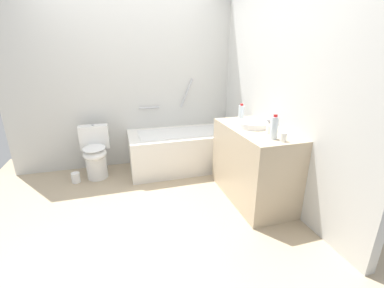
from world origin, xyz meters
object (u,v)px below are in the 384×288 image
water_bottle_0 (241,113)px  bathtub (183,149)px  toilet (95,154)px  water_bottle_2 (242,113)px  water_bottle_1 (274,128)px  drinking_glass_1 (283,137)px  sink_basin (252,124)px  toilet_paper_roll (76,178)px  sink_faucet (268,123)px  drinking_glass_0 (270,129)px

water_bottle_0 → bathtub: bearing=125.0°
bathtub → toilet: bathtub is taller
toilet → water_bottle_2: size_ratio=3.62×
water_bottle_1 → drinking_glass_1: (0.05, -0.09, -0.07)m
toilet → sink_basin: (1.79, -1.04, 0.55)m
sink_basin → toilet_paper_roll: bearing=155.8°
bathtub → water_bottle_1: 1.69m
toilet → sink_faucet: size_ratio=4.73×
sink_faucet → drinking_glass_1: bearing=-107.7°
sink_faucet → toilet_paper_roll: size_ratio=1.12×
bathtub → water_bottle_1: bearing=-69.9°
sink_faucet → toilet_paper_roll: (-2.26, 0.93, -0.83)m
sink_basin → water_bottle_0: water_bottle_0 is taller
sink_faucet → drinking_glass_0: (-0.15, -0.28, 0.01)m
sink_faucet → water_bottle_2: 0.36m
water_bottle_0 → water_bottle_2: bearing=58.8°
water_bottle_1 → drinking_glass_1: size_ratio=2.80×
sink_faucet → toilet_paper_roll: sink_faucet is taller
toilet_paper_roll → sink_basin: bearing=-24.2°
water_bottle_2 → drinking_glass_0: (0.03, -0.59, -0.05)m
sink_faucet → drinking_glass_0: drinking_glass_0 is taller
water_bottle_1 → drinking_glass_0: bearing=68.4°
drinking_glass_1 → water_bottle_2: bearing=90.4°
water_bottle_0 → water_bottle_1: bearing=-90.1°
bathtub → water_bottle_2: (0.57, -0.69, 0.65)m
water_bottle_1 → toilet_paper_roll: water_bottle_1 is taller
drinking_glass_0 → toilet_paper_roll: bearing=150.2°
water_bottle_1 → water_bottle_2: (0.04, 0.76, -0.02)m
sink_basin → drinking_glass_0: 0.28m
toilet → water_bottle_2: 2.04m
toilet → drinking_glass_1: (1.82, -1.57, 0.56)m
water_bottle_0 → water_bottle_2: water_bottle_0 is taller
bathtub → drinking_glass_0: (0.60, -1.28, 0.61)m
drinking_glass_1 → sink_faucet: bearing=72.3°
drinking_glass_1 → bathtub: bearing=110.5°
bathtub → sink_faucet: bathtub is taller
water_bottle_0 → drinking_glass_1: (0.05, -0.78, -0.06)m
water_bottle_1 → water_bottle_2: 0.76m
sink_basin → water_bottle_2: bearing=86.6°
water_bottle_0 → water_bottle_1: (-0.00, -0.69, 0.01)m
toilet → drinking_glass_1: size_ratio=8.39×
drinking_glass_1 → toilet_paper_roll: size_ratio=0.63×
drinking_glass_0 → bathtub: bearing=114.9°
bathtub → sink_basin: 1.29m
sink_basin → water_bottle_1: water_bottle_1 is taller
drinking_glass_0 → drinking_glass_1: (-0.02, -0.26, -0.00)m
bathtub → water_bottle_0: size_ratio=7.10×
drinking_glass_0 → sink_basin: bearing=98.9°
sink_basin → toilet_paper_roll: 2.41m
sink_basin → water_bottle_1: 0.45m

